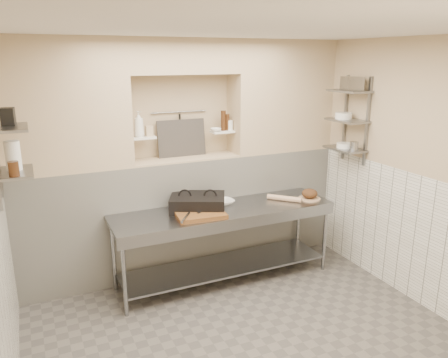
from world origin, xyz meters
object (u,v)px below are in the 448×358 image
mixing_bowl (224,202)px  jug_left (13,156)px  bowl_alcove (216,130)px  bread_loaf (310,193)px  cutting_board (200,214)px  rolling_pin (284,198)px  bottle_soap (139,124)px  prep_table (224,230)px  panini_press (198,203)px

mixing_bowl → jug_left: (-2.18, -0.25, 0.82)m
mixing_bowl → bowl_alcove: 0.89m
bread_loaf → bowl_alcove: size_ratio=1.45×
cutting_board → rolling_pin: size_ratio=1.27×
bottle_soap → jug_left: size_ratio=1.11×
mixing_bowl → bowl_alcove: bearing=81.2°
prep_table → panini_press: panini_press is taller
prep_table → jug_left: size_ratio=9.88×
prep_table → panini_press: size_ratio=3.50×
rolling_pin → bowl_alcove: size_ratio=3.15×
panini_press → mixing_bowl: 0.36m
cutting_board → bottle_soap: bearing=125.3°
cutting_board → prep_table: bearing=17.1°
cutting_board → jug_left: bearing=179.3°
bread_loaf → prep_table: bearing=175.1°
rolling_pin → bread_loaf: bread_loaf is taller
prep_table → mixing_bowl: (0.07, 0.17, 0.29)m
prep_table → panini_press: bearing=157.2°
panini_press → bread_loaf: 1.41m
cutting_board → jug_left: jug_left is taller
mixing_bowl → bread_loaf: 1.07m
panini_press → jug_left: jug_left is taller
prep_table → bowl_alcove: 1.22m
bowl_alcove → jug_left: bearing=-164.5°
bowl_alcove → mixing_bowl: bearing=-98.8°
bottle_soap → bowl_alcove: bottle_soap is taller
panini_press → bottle_soap: 1.11m
panini_press → rolling_pin: bearing=17.3°
cutting_board → mixing_bowl: (0.41, 0.27, 0.00)m
jug_left → cutting_board: bearing=-0.7°
rolling_pin → bowl_alcove: (-0.66, 0.56, 0.80)m
panini_press → bowl_alcove: size_ratio=5.61×
panini_press → jug_left: bearing=-149.0°
mixing_bowl → rolling_pin: size_ratio=0.54×
panini_press → mixing_bowl: bearing=32.1°
mixing_bowl → jug_left: jug_left is taller
cutting_board → bottle_soap: 1.24m
rolling_pin → bread_loaf: 0.33m
prep_table → panini_press: 0.46m
mixing_bowl → bread_loaf: (1.04, -0.26, 0.05)m
panini_press → rolling_pin: size_ratio=1.78×
cutting_board → panini_press: bearing=75.9°
cutting_board → mixing_bowl: mixing_bowl is taller
cutting_board → bottle_soap: (-0.47, 0.67, 0.94)m
jug_left → bread_loaf: bearing=-0.2°
rolling_pin → jug_left: jug_left is taller
rolling_pin → bread_loaf: (0.32, -0.07, 0.04)m
prep_table → bread_loaf: bearing=-4.9°
bowl_alcove → bread_loaf: bearing=-33.0°
prep_table → bread_loaf: 1.16m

